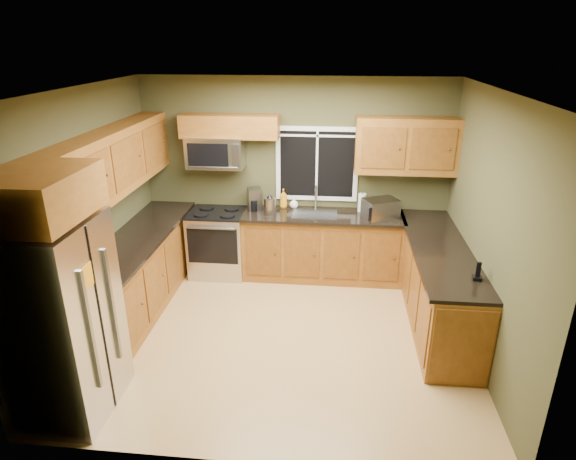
% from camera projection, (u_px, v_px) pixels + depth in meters
% --- Properties ---
extents(floor, '(4.20, 4.20, 0.00)m').
position_uv_depth(floor, '(281.00, 334.00, 5.50)').
color(floor, tan).
rests_on(floor, ground).
extents(ceiling, '(4.20, 4.20, 0.00)m').
position_uv_depth(ceiling, '(279.00, 90.00, 4.49)').
color(ceiling, white).
rests_on(ceiling, back_wall).
extents(back_wall, '(4.20, 0.00, 4.20)m').
position_uv_depth(back_wall, '(295.00, 178.00, 6.65)').
color(back_wall, '#414023').
rests_on(back_wall, ground).
extents(front_wall, '(4.20, 0.00, 4.20)m').
position_uv_depth(front_wall, '(250.00, 318.00, 3.33)').
color(front_wall, '#414023').
rests_on(front_wall, ground).
extents(left_wall, '(0.00, 3.60, 3.60)m').
position_uv_depth(left_wall, '(87.00, 217.00, 5.19)').
color(left_wall, '#414023').
rests_on(left_wall, ground).
extents(right_wall, '(0.00, 3.60, 3.60)m').
position_uv_depth(right_wall, '(489.00, 232.00, 4.80)').
color(right_wall, '#414023').
rests_on(right_wall, ground).
extents(window, '(1.12, 0.03, 1.02)m').
position_uv_depth(window, '(317.00, 164.00, 6.53)').
color(window, white).
rests_on(window, back_wall).
extents(base_cabinets_left, '(0.60, 2.65, 0.90)m').
position_uv_depth(base_cabinets_left, '(140.00, 273.00, 5.94)').
color(base_cabinets_left, brown).
rests_on(base_cabinets_left, ground).
extents(countertop_left, '(0.65, 2.65, 0.04)m').
position_uv_depth(countertop_left, '(138.00, 238.00, 5.76)').
color(countertop_left, black).
rests_on(countertop_left, base_cabinets_left).
extents(base_cabinets_back, '(2.17, 0.60, 0.90)m').
position_uv_depth(base_cabinets_back, '(322.00, 247.00, 6.67)').
color(base_cabinets_back, brown).
rests_on(base_cabinets_back, ground).
extents(countertop_back, '(2.17, 0.65, 0.04)m').
position_uv_depth(countertop_back, '(323.00, 216.00, 6.48)').
color(countertop_back, black).
rests_on(countertop_back, base_cabinets_back).
extents(base_cabinets_peninsula, '(0.60, 2.52, 0.90)m').
position_uv_depth(base_cabinets_peninsula, '(437.00, 285.00, 5.66)').
color(base_cabinets_peninsula, brown).
rests_on(base_cabinets_peninsula, ground).
extents(countertop_peninsula, '(0.65, 2.50, 0.04)m').
position_uv_depth(countertop_peninsula, '(440.00, 248.00, 5.50)').
color(countertop_peninsula, black).
rests_on(countertop_peninsula, base_cabinets_peninsula).
extents(upper_cabinets_left, '(0.33, 2.65, 0.72)m').
position_uv_depth(upper_cabinets_left, '(114.00, 161.00, 5.42)').
color(upper_cabinets_left, brown).
rests_on(upper_cabinets_left, left_wall).
extents(upper_cabinets_back_left, '(1.30, 0.33, 0.30)m').
position_uv_depth(upper_cabinets_back_left, '(230.00, 126.00, 6.31)').
color(upper_cabinets_back_left, brown).
rests_on(upper_cabinets_back_left, back_wall).
extents(upper_cabinets_back_right, '(1.30, 0.33, 0.72)m').
position_uv_depth(upper_cabinets_back_right, '(406.00, 146.00, 6.18)').
color(upper_cabinets_back_right, brown).
rests_on(upper_cabinets_back_right, back_wall).
extents(upper_cabinet_over_fridge, '(0.72, 0.90, 0.38)m').
position_uv_depth(upper_cabinet_over_fridge, '(36.00, 195.00, 3.70)').
color(upper_cabinet_over_fridge, brown).
rests_on(upper_cabinet_over_fridge, left_wall).
extents(refrigerator, '(0.74, 0.90, 1.80)m').
position_uv_depth(refrigerator, '(61.00, 321.00, 4.12)').
color(refrigerator, '#B7B7BC').
rests_on(refrigerator, ground).
extents(range, '(0.76, 0.69, 0.94)m').
position_uv_depth(range, '(218.00, 242.00, 6.78)').
color(range, '#B7B7BC').
rests_on(range, ground).
extents(microwave, '(0.76, 0.41, 0.42)m').
position_uv_depth(microwave, '(216.00, 152.00, 6.43)').
color(microwave, '#B7B7BC').
rests_on(microwave, back_wall).
extents(sink, '(0.60, 0.42, 0.36)m').
position_uv_depth(sink, '(315.00, 213.00, 6.49)').
color(sink, slate).
rests_on(sink, countertop_back).
extents(toaster_oven, '(0.51, 0.48, 0.26)m').
position_uv_depth(toaster_oven, '(380.00, 209.00, 6.28)').
color(toaster_oven, '#B7B7BC').
rests_on(toaster_oven, countertop_back).
extents(coffee_maker, '(0.24, 0.28, 0.30)m').
position_uv_depth(coffee_maker, '(254.00, 200.00, 6.61)').
color(coffee_maker, slate).
rests_on(coffee_maker, countertop_back).
extents(kettle, '(0.18, 0.18, 0.29)m').
position_uv_depth(kettle, '(270.00, 205.00, 6.42)').
color(kettle, '#B7B7BC').
rests_on(kettle, countertop_back).
extents(paper_towel_roll, '(0.14, 0.14, 0.27)m').
position_uv_depth(paper_towel_roll, '(362.00, 203.00, 6.54)').
color(paper_towel_roll, white).
rests_on(paper_towel_roll, countertop_back).
extents(soap_bottle_a, '(0.11, 0.11, 0.27)m').
position_uv_depth(soap_bottle_a, '(283.00, 198.00, 6.68)').
color(soap_bottle_a, orange).
rests_on(soap_bottle_a, countertop_back).
extents(soap_bottle_c, '(0.13, 0.13, 0.15)m').
position_uv_depth(soap_bottle_c, '(294.00, 203.00, 6.69)').
color(soap_bottle_c, white).
rests_on(soap_bottle_c, countertop_back).
extents(cordless_phone, '(0.09, 0.09, 0.19)m').
position_uv_depth(cordless_phone, '(477.00, 275.00, 4.71)').
color(cordless_phone, black).
rests_on(cordless_phone, countertop_peninsula).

